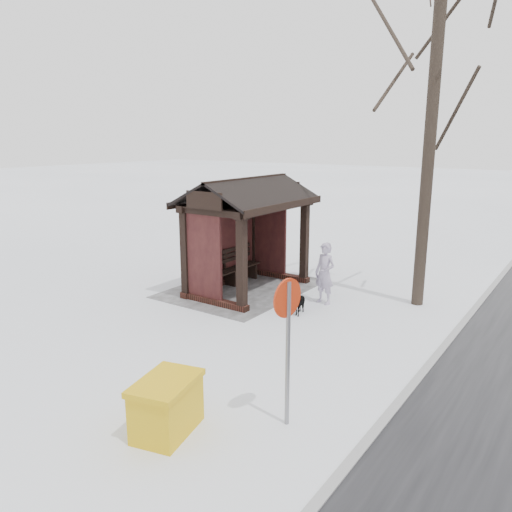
# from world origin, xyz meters

# --- Properties ---
(ground) EXTENTS (120.00, 120.00, 0.00)m
(ground) POSITION_xyz_m (0.00, 0.00, 0.00)
(ground) COLOR white
(ground) RESTS_ON ground
(kerb) EXTENTS (120.00, 0.15, 0.06)m
(kerb) POSITION_xyz_m (0.00, 5.50, 0.01)
(kerb) COLOR gray
(kerb) RESTS_ON ground
(trampled_patch) EXTENTS (4.20, 3.20, 0.02)m
(trampled_patch) POSITION_xyz_m (0.00, -0.20, 0.01)
(trampled_patch) COLOR gray
(trampled_patch) RESTS_ON ground
(bus_shelter) EXTENTS (3.60, 2.40, 3.09)m
(bus_shelter) POSITION_xyz_m (0.00, -0.16, 2.17)
(bus_shelter) COLOR #341A13
(bus_shelter) RESTS_ON ground
(tree_near) EXTENTS (3.42, 3.42, 9.03)m
(tree_near) POSITION_xyz_m (-1.50, 4.20, 6.16)
(tree_near) COLOR black
(tree_near) RESTS_ON ground
(pedestrian) EXTENTS (0.49, 0.64, 1.57)m
(pedestrian) POSITION_xyz_m (-0.19, 2.24, 0.78)
(pedestrian) COLOR #AE9FBB
(pedestrian) RESTS_ON ground
(dog) EXTENTS (0.69, 0.45, 0.54)m
(dog) POSITION_xyz_m (0.86, 2.07, 0.27)
(dog) COLOR black
(dog) RESTS_ON ground
(grit_bin) EXTENTS (1.19, 0.95, 0.81)m
(grit_bin) POSITION_xyz_m (6.19, 3.05, 0.41)
(grit_bin) COLOR gold
(grit_bin) RESTS_ON ground
(road_sign) EXTENTS (0.57, 0.12, 2.22)m
(road_sign) POSITION_xyz_m (5.04, 4.32, 1.61)
(road_sign) COLOR slate
(road_sign) RESTS_ON ground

